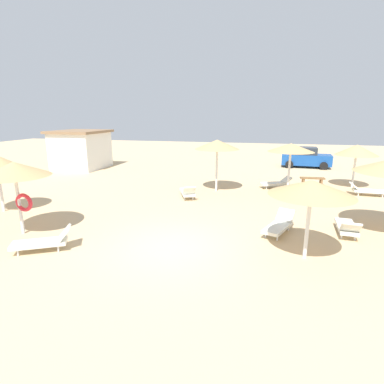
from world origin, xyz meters
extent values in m
plane|color=#D1B284|center=(0.00, 0.00, 0.00)|extent=(80.00, 80.00, 0.00)
cylinder|color=silver|center=(0.25, 8.12, 1.29)|extent=(0.12, 0.12, 2.58)
cone|color=tan|center=(0.25, 8.12, 2.75)|extent=(2.56, 2.56, 0.54)
cylinder|color=silver|center=(4.29, 8.02, 1.28)|extent=(0.12, 0.12, 2.56)
cone|color=tan|center=(4.29, 8.02, 2.68)|extent=(2.47, 2.47, 0.45)
cylinder|color=silver|center=(8.32, 10.90, 1.06)|extent=(0.12, 0.12, 2.12)
cone|color=tan|center=(8.32, 10.90, 2.34)|extent=(2.44, 2.44, 0.64)
cylinder|color=silver|center=(4.33, 0.22, 1.08)|extent=(0.12, 0.12, 2.17)
cone|color=tan|center=(4.33, 0.22, 2.29)|extent=(2.53, 2.53, 0.45)
cylinder|color=silver|center=(-5.87, -0.15, 1.17)|extent=(0.12, 0.12, 2.34)
cone|color=tan|center=(-5.87, -0.15, 2.50)|extent=(2.51, 2.51, 0.52)
torus|color=red|center=(-5.65, -0.15, 1.25)|extent=(0.70, 0.15, 0.70)
cylinder|color=silver|center=(-8.85, 1.95, 1.06)|extent=(0.12, 0.12, 2.11)
cube|color=silver|center=(-1.09, 6.37, 0.28)|extent=(1.26, 1.81, 0.12)
cube|color=silver|center=(-0.77, 5.63, 0.56)|extent=(0.74, 0.61, 0.49)
cylinder|color=silver|center=(-0.65, 5.90, 0.11)|extent=(0.06, 0.06, 0.22)
cylinder|color=silver|center=(-1.06, 5.73, 0.11)|extent=(0.06, 0.06, 0.22)
cylinder|color=silver|center=(-1.12, 7.00, 0.11)|extent=(0.06, 0.06, 0.22)
cylinder|color=silver|center=(-1.53, 6.83, 0.11)|extent=(0.06, 0.06, 0.22)
cube|color=silver|center=(3.61, 9.66, 0.28)|extent=(1.81, 1.28, 0.12)
cube|color=silver|center=(4.34, 9.99, 0.50)|extent=(0.71, 0.79, 0.39)
cylinder|color=silver|center=(4.07, 10.11, 0.11)|extent=(0.06, 0.06, 0.22)
cylinder|color=silver|center=(4.25, 9.71, 0.11)|extent=(0.06, 0.06, 0.22)
cylinder|color=silver|center=(2.97, 9.61, 0.11)|extent=(0.06, 0.06, 0.22)
cylinder|color=silver|center=(3.15, 9.21, 0.11)|extent=(0.06, 0.06, 0.22)
cube|color=silver|center=(8.75, 9.02, 0.28)|extent=(1.72, 0.70, 0.12)
cube|color=silver|center=(7.95, 9.04, 0.51)|extent=(0.50, 0.66, 0.40)
cylinder|color=silver|center=(8.14, 8.82, 0.11)|extent=(0.06, 0.06, 0.22)
cylinder|color=silver|center=(8.16, 9.26, 0.11)|extent=(0.06, 0.06, 0.22)
cylinder|color=silver|center=(9.34, 8.78, 0.11)|extent=(0.06, 0.06, 0.22)
cylinder|color=silver|center=(9.36, 9.22, 0.11)|extent=(0.06, 0.06, 0.22)
cube|color=silver|center=(3.56, 2.07, 0.28)|extent=(1.24, 1.82, 0.12)
cube|color=silver|center=(3.87, 2.81, 0.53)|extent=(0.76, 0.66, 0.44)
cylinder|color=silver|center=(3.59, 2.70, 0.11)|extent=(0.06, 0.06, 0.22)
cylinder|color=silver|center=(3.99, 2.54, 0.11)|extent=(0.06, 0.06, 0.22)
cylinder|color=silver|center=(3.13, 1.59, 0.11)|extent=(0.06, 0.06, 0.22)
cylinder|color=silver|center=(3.54, 1.43, 0.11)|extent=(0.06, 0.06, 0.22)
cube|color=silver|center=(6.10, 2.72, 0.28)|extent=(0.78, 1.75, 0.12)
cube|color=silver|center=(6.03, 1.92, 0.54)|extent=(0.67, 0.48, 0.46)
cylinder|color=silver|center=(6.27, 2.10, 0.11)|extent=(0.06, 0.06, 0.22)
cylinder|color=silver|center=(5.83, 2.14, 0.11)|extent=(0.06, 0.06, 0.22)
cylinder|color=silver|center=(6.37, 3.30, 0.11)|extent=(0.06, 0.06, 0.22)
cylinder|color=silver|center=(5.93, 3.34, 0.11)|extent=(0.06, 0.06, 0.22)
cube|color=silver|center=(-4.17, -1.31, 0.28)|extent=(1.80, 1.38, 0.12)
cube|color=silver|center=(-3.47, -0.92, 0.55)|extent=(0.67, 0.76, 0.47)
cylinder|color=silver|center=(-3.75, -0.83, 0.11)|extent=(0.06, 0.06, 0.22)
cylinder|color=silver|center=(-3.54, -1.21, 0.11)|extent=(0.06, 0.06, 0.22)
cylinder|color=silver|center=(-4.80, -1.41, 0.11)|extent=(0.06, 0.06, 0.22)
cylinder|color=silver|center=(-4.59, -1.79, 0.11)|extent=(0.06, 0.06, 0.22)
cube|color=brown|center=(6.01, 11.11, 0.45)|extent=(1.53, 0.51, 0.08)
cube|color=brown|center=(5.46, 11.07, 0.21)|extent=(0.15, 0.37, 0.41)
cube|color=brown|center=(6.56, 11.15, 0.21)|extent=(0.15, 0.37, 0.41)
cube|color=#194C9E|center=(6.42, 18.13, 0.67)|extent=(4.09, 1.93, 0.90)
cube|color=#262D38|center=(6.22, 18.14, 1.42)|extent=(2.09, 1.67, 0.60)
cylinder|color=black|center=(7.82, 18.93, 0.32)|extent=(0.65, 0.26, 0.64)
cylinder|color=black|center=(7.72, 17.17, 0.32)|extent=(0.65, 0.26, 0.64)
cylinder|color=black|center=(5.13, 19.09, 0.32)|extent=(0.65, 0.26, 0.64)
cylinder|color=black|center=(5.03, 17.33, 0.32)|extent=(0.65, 0.26, 0.64)
cube|color=white|center=(-11.99, 13.23, 1.47)|extent=(3.52, 3.95, 2.95)
cube|color=#8C6B4C|center=(-11.99, 13.23, 3.05)|extent=(3.92, 4.35, 0.20)
camera|label=1|loc=(2.90, -9.05, 4.40)|focal=28.08mm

